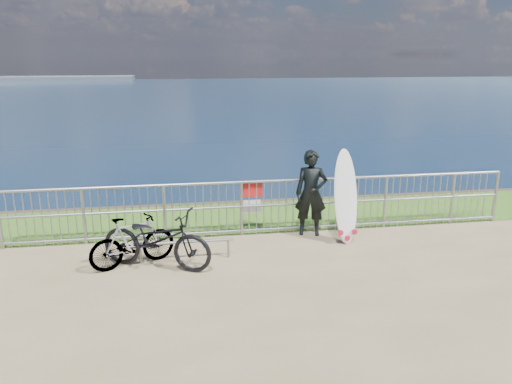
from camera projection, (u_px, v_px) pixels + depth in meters
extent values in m
plane|color=#36671C|center=(257.00, 216.00, 11.12)|extent=(120.00, 120.00, 0.00)
cube|color=brown|center=(250.00, 294.00, 12.94)|extent=(120.00, 0.30, 5.00)
plane|color=#182E4A|center=(184.00, 100.00, 95.52)|extent=(260.00, 260.00, 0.00)
cube|color=#565E68|center=(23.00, 79.00, 161.83)|extent=(70.00, 12.00, 1.50)
cylinder|color=gray|center=(267.00, 181.00, 9.79)|extent=(10.00, 0.06, 0.06)
cylinder|color=gray|center=(266.00, 205.00, 9.92)|extent=(10.00, 0.05, 0.05)
cylinder|color=gray|center=(266.00, 229.00, 10.05)|extent=(10.00, 0.05, 0.05)
cylinder|color=gray|center=(84.00, 217.00, 9.39)|extent=(0.06, 0.06, 1.10)
cylinder|color=gray|center=(165.00, 213.00, 9.63)|extent=(0.06, 0.06, 1.10)
cylinder|color=gray|center=(242.00, 209.00, 9.86)|extent=(0.06, 0.06, 1.10)
cylinder|color=gray|center=(315.00, 206.00, 10.09)|extent=(0.06, 0.06, 1.10)
cylinder|color=gray|center=(385.00, 202.00, 10.32)|extent=(0.06, 0.06, 1.10)
cylinder|color=gray|center=(452.00, 199.00, 10.55)|extent=(0.06, 0.06, 1.10)
cylinder|color=gray|center=(495.00, 197.00, 10.70)|extent=(0.06, 0.06, 1.10)
cube|color=red|center=(252.00, 190.00, 9.85)|extent=(0.42, 0.02, 0.30)
cube|color=white|center=(252.00, 190.00, 9.84)|extent=(0.38, 0.01, 0.08)
cube|color=white|center=(252.00, 206.00, 9.94)|extent=(0.36, 0.02, 0.26)
imported|color=black|center=(311.00, 193.00, 9.84)|extent=(0.71, 0.56, 1.71)
ellipsoid|color=white|center=(346.00, 196.00, 9.45)|extent=(0.52, 0.47, 1.81)
cone|color=#BF1436|center=(339.00, 231.00, 9.49)|extent=(0.11, 0.20, 0.11)
cone|color=#BF1436|center=(353.00, 230.00, 9.53)|extent=(0.11, 0.20, 0.11)
cone|color=#BF1436|center=(346.00, 237.00, 9.54)|extent=(0.11, 0.20, 0.11)
imported|color=black|center=(156.00, 239.00, 8.36)|extent=(2.06, 1.41, 1.03)
imported|color=black|center=(132.00, 241.00, 8.45)|extent=(1.53, 0.97, 0.89)
cylinder|color=gray|center=(185.00, 242.00, 8.71)|extent=(1.73, 0.05, 0.05)
cylinder|color=gray|center=(140.00, 254.00, 8.64)|extent=(0.04, 0.04, 0.34)
cylinder|color=gray|center=(228.00, 248.00, 8.87)|extent=(0.04, 0.04, 0.34)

